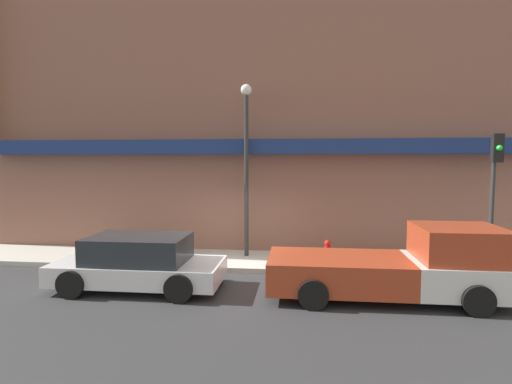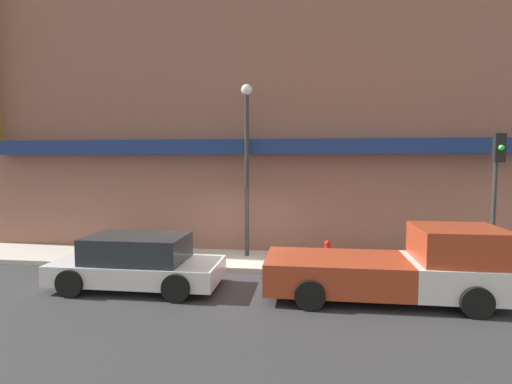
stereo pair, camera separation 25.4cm
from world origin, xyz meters
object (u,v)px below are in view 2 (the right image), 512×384
(parked_car, at_px, (138,262))
(fire_hydrant, at_px, (327,253))
(street_lamp, at_px, (247,150))
(pickup_truck, at_px, (401,267))
(traffic_light, at_px, (496,178))

(parked_car, xyz_separation_m, fire_hydrant, (5.03, 2.39, -0.15))
(parked_car, xyz_separation_m, street_lamp, (2.40, 3.24, 3.00))
(pickup_truck, height_order, street_lamp, street_lamp)
(parked_car, distance_m, street_lamp, 5.03)
(pickup_truck, distance_m, fire_hydrant, 2.90)
(pickup_truck, xyz_separation_m, parked_car, (-6.65, 0.00, -0.10))
(fire_hydrant, relative_size, traffic_light, 0.19)
(fire_hydrant, bearing_deg, parked_car, -154.61)
(parked_car, distance_m, fire_hydrant, 5.57)
(street_lamp, bearing_deg, traffic_light, -8.88)
(pickup_truck, xyz_separation_m, traffic_light, (2.99, 2.11, 2.07))
(parked_car, height_order, fire_hydrant, parked_car)
(pickup_truck, distance_m, parked_car, 6.65)
(fire_hydrant, bearing_deg, traffic_light, -3.43)
(street_lamp, bearing_deg, fire_hydrant, -18.01)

